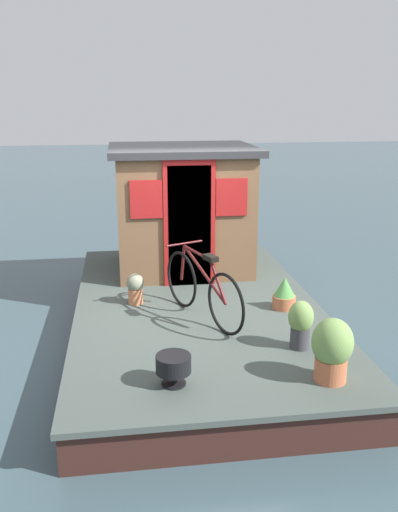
{
  "coord_description": "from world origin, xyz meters",
  "views": [
    {
      "loc": [
        -6.6,
        0.91,
        3.05
      ],
      "look_at": [
        -0.2,
        0.0,
        1.15
      ],
      "focal_mm": 38.37,
      "sensor_mm": 36.0,
      "label": 1
    }
  ],
  "objects_px": {
    "houseboat_cabin": "(183,208)",
    "potted_plant_sage": "(301,323)",
    "potted_plant_mint": "(135,288)",
    "bicycle": "(202,288)",
    "potted_plant_lavender": "(284,294)",
    "potted_plant_geranium": "(332,349)",
    "charcoal_grill": "(173,365)"
  },
  "relations": [
    {
      "from": "potted_plant_lavender",
      "to": "potted_plant_mint",
      "type": "xyz_separation_m",
      "value": [
        0.43,
        1.86,
        0.02
      ]
    },
    {
      "from": "bicycle",
      "to": "potted_plant_mint",
      "type": "distance_m",
      "value": 1.02
    },
    {
      "from": "potted_plant_mint",
      "to": "charcoal_grill",
      "type": "height_order",
      "value": "potted_plant_mint"
    },
    {
      "from": "potted_plant_geranium",
      "to": "potted_plant_mint",
      "type": "bearing_deg",
      "value": 37.81
    },
    {
      "from": "bicycle",
      "to": "potted_plant_sage",
      "type": "relative_size",
      "value": 3.01
    },
    {
      "from": "houseboat_cabin",
      "to": "bicycle",
      "type": "xyz_separation_m",
      "value": [
        -2.1,
        0.01,
        -0.55
      ]
    },
    {
      "from": "potted_plant_sage",
      "to": "charcoal_grill",
      "type": "height_order",
      "value": "potted_plant_sage"
    },
    {
      "from": "bicycle",
      "to": "potted_plant_geranium",
      "type": "height_order",
      "value": "bicycle"
    },
    {
      "from": "houseboat_cabin",
      "to": "potted_plant_lavender",
      "type": "height_order",
      "value": "houseboat_cabin"
    },
    {
      "from": "potted_plant_lavender",
      "to": "charcoal_grill",
      "type": "relative_size",
      "value": 1.24
    },
    {
      "from": "potted_plant_geranium",
      "to": "potted_plant_sage",
      "type": "relative_size",
      "value": 1.18
    },
    {
      "from": "potted_plant_geranium",
      "to": "charcoal_grill",
      "type": "height_order",
      "value": "potted_plant_geranium"
    },
    {
      "from": "bicycle",
      "to": "potted_plant_geranium",
      "type": "xyz_separation_m",
      "value": [
        -1.64,
        -0.98,
        -0.07
      ]
    },
    {
      "from": "houseboat_cabin",
      "to": "potted_plant_mint",
      "type": "relative_size",
      "value": 5.39
    },
    {
      "from": "bicycle",
      "to": "potted_plant_mint",
      "type": "xyz_separation_m",
      "value": [
        0.63,
        0.78,
        -0.18
      ]
    },
    {
      "from": "potted_plant_sage",
      "to": "charcoal_grill",
      "type": "distance_m",
      "value": 1.53
    },
    {
      "from": "bicycle",
      "to": "charcoal_grill",
      "type": "xyz_separation_m",
      "value": [
        -1.52,
        0.49,
        -0.19
      ]
    },
    {
      "from": "bicycle",
      "to": "potted_plant_lavender",
      "type": "bearing_deg",
      "value": -79.48
    },
    {
      "from": "houseboat_cabin",
      "to": "potted_plant_geranium",
      "type": "bearing_deg",
      "value": -165.4
    },
    {
      "from": "houseboat_cabin",
      "to": "potted_plant_sage",
      "type": "relative_size",
      "value": 4.07
    },
    {
      "from": "potted_plant_lavender",
      "to": "potted_plant_geranium",
      "type": "height_order",
      "value": "potted_plant_geranium"
    },
    {
      "from": "houseboat_cabin",
      "to": "bicycle",
      "type": "distance_m",
      "value": 2.18
    },
    {
      "from": "potted_plant_lavender",
      "to": "potted_plant_geranium",
      "type": "relative_size",
      "value": 0.66
    },
    {
      "from": "potted_plant_mint",
      "to": "houseboat_cabin",
      "type": "bearing_deg",
      "value": -28.14
    },
    {
      "from": "houseboat_cabin",
      "to": "bicycle",
      "type": "bearing_deg",
      "value": 179.8
    },
    {
      "from": "bicycle",
      "to": "charcoal_grill",
      "type": "height_order",
      "value": "bicycle"
    },
    {
      "from": "potted_plant_mint",
      "to": "charcoal_grill",
      "type": "xyz_separation_m",
      "value": [
        -2.15,
        -0.29,
        -0.01
      ]
    },
    {
      "from": "potted_plant_sage",
      "to": "bicycle",
      "type": "bearing_deg",
      "value": 44.7
    },
    {
      "from": "bicycle",
      "to": "potted_plant_lavender",
      "type": "xyz_separation_m",
      "value": [
        0.2,
        -1.08,
        -0.2
      ]
    },
    {
      "from": "charcoal_grill",
      "to": "potted_plant_geranium",
      "type": "bearing_deg",
      "value": -94.92
    },
    {
      "from": "houseboat_cabin",
      "to": "potted_plant_geranium",
      "type": "distance_m",
      "value": 3.92
    },
    {
      "from": "bicycle",
      "to": "potted_plant_geranium",
      "type": "distance_m",
      "value": 1.92
    }
  ]
}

